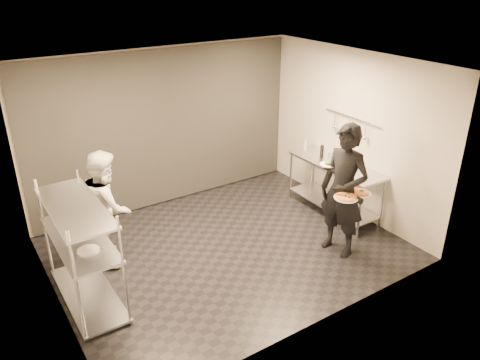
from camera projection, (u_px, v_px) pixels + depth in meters
room_shell at (188, 142)px, 7.56m from camera, size 5.00×4.00×2.80m
pass_rack at (81, 248)px, 5.85m from camera, size 0.60×1.60×1.50m
prep_counter at (334, 180)px, 8.07m from camera, size 0.60×1.80×0.92m
utensil_rail at (350, 126)px, 7.81m from camera, size 0.07×1.20×0.31m
waiter at (344, 191)px, 6.79m from camera, size 0.63×0.82×2.02m
chef at (107, 206)px, 6.70m from camera, size 0.84×0.96×1.70m
pizza_plate_near at (346, 197)px, 6.55m from camera, size 0.34×0.34×0.05m
pizza_plate_far at (360, 192)px, 6.71m from camera, size 0.30×0.30×0.05m
salad_plate at (328, 163)px, 6.86m from camera, size 0.25×0.25×0.07m
pos_monitor at (343, 166)px, 7.64m from camera, size 0.07×0.23×0.16m
bottle_green at (328, 157)px, 7.93m from camera, size 0.06×0.06×0.22m
bottle_clear at (305, 145)px, 8.52m from camera, size 0.06×0.06×0.20m
bottle_dark at (322, 151)px, 8.19m from camera, size 0.06×0.06×0.22m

